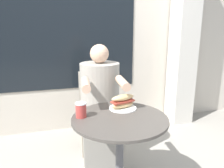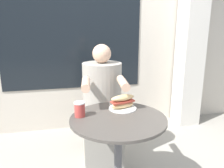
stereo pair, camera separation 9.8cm
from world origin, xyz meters
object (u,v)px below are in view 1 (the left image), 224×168
object	(u,v)px
drink_cup	(81,110)
seated_diner	(101,115)
sandwich_on_plate	(123,103)
cafe_table	(120,141)
diner_chair	(95,103)

from	to	relation	value
drink_cup	seated_diner	bearing A→B (deg)	61.71
seated_diner	sandwich_on_plate	world-z (taller)	seated_diner
cafe_table	seated_diner	bearing A→B (deg)	91.71
sandwich_on_plate	drink_cup	distance (m)	0.36
seated_diner	drink_cup	bearing A→B (deg)	68.35
seated_diner	drink_cup	xyz separation A→B (m)	(-0.25, -0.47, 0.25)
diner_chair	seated_diner	xyz separation A→B (m)	(-0.01, -0.35, -0.00)
cafe_table	drink_cup	distance (m)	0.37
diner_chair	drink_cup	bearing A→B (deg)	78.50
cafe_table	drink_cup	bearing A→B (deg)	163.05
cafe_table	drink_cup	world-z (taller)	drink_cup
seated_diner	sandwich_on_plate	size ratio (longest dim) A/B	5.39
sandwich_on_plate	drink_cup	xyz separation A→B (m)	(-0.35, -0.08, 0.01)
drink_cup	sandwich_on_plate	bearing A→B (deg)	13.31
diner_chair	cafe_table	bearing A→B (deg)	96.74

